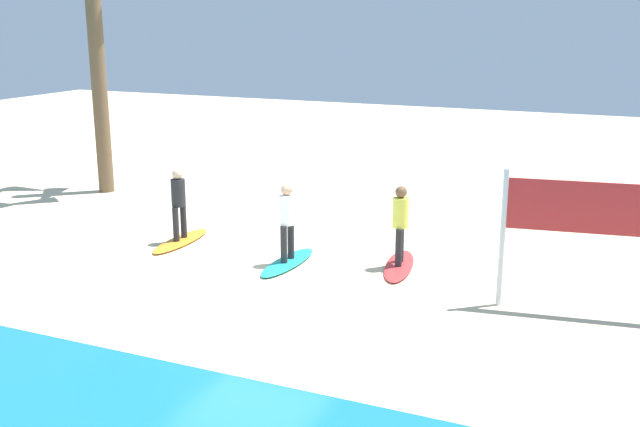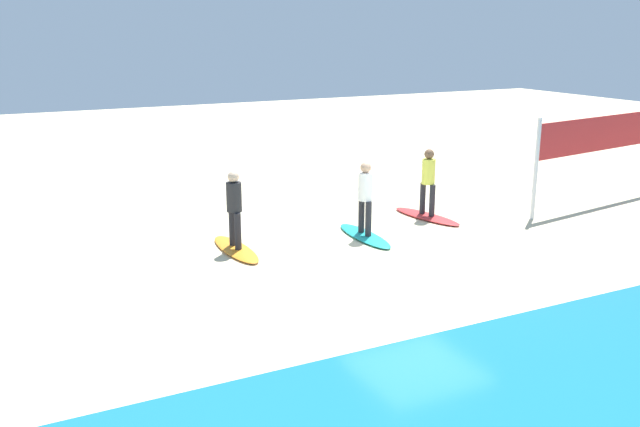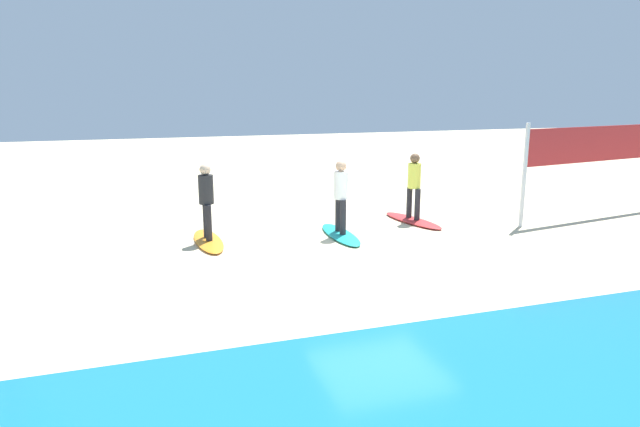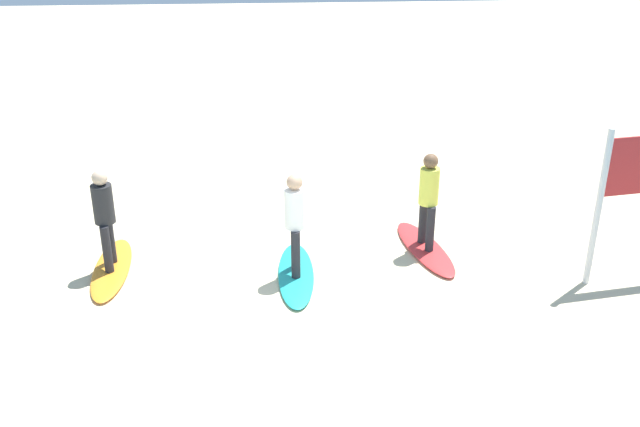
{
  "view_description": "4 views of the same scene",
  "coord_description": "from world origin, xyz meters",
  "px_view_note": "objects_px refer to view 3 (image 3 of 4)",
  "views": [
    {
      "loc": [
        -6.5,
        11.51,
        5.07
      ],
      "look_at": [
        -0.44,
        -2.27,
        1.08
      ],
      "focal_mm": 42.29,
      "sensor_mm": 36.0,
      "label": 1
    },
    {
      "loc": [
        7.71,
        10.89,
        4.61
      ],
      "look_at": [
        1.28,
        -1.92,
        0.7
      ],
      "focal_mm": 38.75,
      "sensor_mm": 36.0,
      "label": 2
    },
    {
      "loc": [
        4.43,
        9.56,
        3.28
      ],
      "look_at": [
        0.89,
        -1.18,
        0.74
      ],
      "focal_mm": 31.32,
      "sensor_mm": 36.0,
      "label": 3
    },
    {
      "loc": [
        0.51,
        8.12,
        5.7
      ],
      "look_at": [
        -0.27,
        -2.53,
        0.81
      ],
      "focal_mm": 41.06,
      "sensor_mm": 36.0,
      "label": 4
    }
  ],
  "objects_px": {
    "surfboard_teal": "(340,234)",
    "surfboard_red": "(413,220)",
    "surfer_red": "(414,181)",
    "surfer_teal": "(341,191)",
    "surfer_orange": "(206,196)",
    "surfboard_orange": "(208,241)"
  },
  "relations": [
    {
      "from": "surfer_red",
      "to": "surfboard_orange",
      "type": "relative_size",
      "value": 0.78
    },
    {
      "from": "surfboard_red",
      "to": "surfer_red",
      "type": "height_order",
      "value": "surfer_red"
    },
    {
      "from": "surfboard_teal",
      "to": "surfboard_orange",
      "type": "height_order",
      "value": "same"
    },
    {
      "from": "surfer_red",
      "to": "surfboard_orange",
      "type": "bearing_deg",
      "value": 3.77
    },
    {
      "from": "surfer_red",
      "to": "surfboard_teal",
      "type": "distance_m",
      "value": 2.53
    },
    {
      "from": "surfer_orange",
      "to": "surfboard_teal",
      "type": "bearing_deg",
      "value": 172.34
    },
    {
      "from": "surfboard_orange",
      "to": "surfer_orange",
      "type": "relative_size",
      "value": 1.28
    },
    {
      "from": "surfboard_teal",
      "to": "surfer_orange",
      "type": "xyz_separation_m",
      "value": [
        2.92,
        -0.39,
        0.99
      ]
    },
    {
      "from": "surfboard_red",
      "to": "surfer_orange",
      "type": "bearing_deg",
      "value": -97.18
    },
    {
      "from": "surfboard_red",
      "to": "surfboard_teal",
      "type": "height_order",
      "value": "same"
    },
    {
      "from": "surfboard_orange",
      "to": "surfer_teal",
      "type": "bearing_deg",
      "value": 80.84
    },
    {
      "from": "surfboard_teal",
      "to": "surfer_teal",
      "type": "relative_size",
      "value": 1.28
    },
    {
      "from": "surfboard_orange",
      "to": "surfboard_red",
      "type": "bearing_deg",
      "value": 92.26
    },
    {
      "from": "surfer_orange",
      "to": "surfboard_orange",
      "type": "bearing_deg",
      "value": 0.0
    },
    {
      "from": "surfboard_teal",
      "to": "surfboard_red",
      "type": "bearing_deg",
      "value": 109.56
    },
    {
      "from": "surfer_orange",
      "to": "surfer_teal",
      "type": "bearing_deg",
      "value": 172.34
    },
    {
      "from": "surfer_red",
      "to": "surfer_orange",
      "type": "height_order",
      "value": "same"
    },
    {
      "from": "surfboard_teal",
      "to": "surfboard_orange",
      "type": "bearing_deg",
      "value": -96.43
    },
    {
      "from": "surfer_red",
      "to": "surfer_orange",
      "type": "bearing_deg",
      "value": 3.77
    },
    {
      "from": "surfboard_red",
      "to": "surfboard_orange",
      "type": "relative_size",
      "value": 1.0
    },
    {
      "from": "surfer_red",
      "to": "surfer_teal",
      "type": "relative_size",
      "value": 1.0
    },
    {
      "from": "surfer_red",
      "to": "surfer_teal",
      "type": "bearing_deg",
      "value": 18.32
    }
  ]
}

